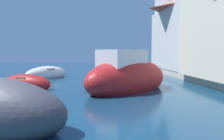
{
  "coord_description": "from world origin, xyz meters",
  "views": [
    {
      "loc": [
        2.86,
        -5.78,
        2.1
      ],
      "look_at": [
        4.59,
        10.12,
        0.87
      ],
      "focal_mm": 39.26,
      "sensor_mm": 36.0,
      "label": 1
    }
  ],
  "objects_px": {
    "moored_boat_3": "(26,84)",
    "quayside_tree": "(208,27)",
    "waterfront_building_annex": "(199,19)",
    "waterfront_building_far": "(198,32)",
    "moored_boat_4": "(140,74)",
    "moored_boat_7": "(128,77)",
    "moored_boat_6": "(47,74)"
  },
  "relations": [
    {
      "from": "moored_boat_3",
      "to": "quayside_tree",
      "type": "height_order",
      "value": "quayside_tree"
    },
    {
      "from": "quayside_tree",
      "to": "waterfront_building_annex",
      "type": "bearing_deg",
      "value": 72.91
    },
    {
      "from": "waterfront_building_annex",
      "to": "waterfront_building_far",
      "type": "xyz_separation_m",
      "value": [
        0.0,
        0.23,
        -1.2
      ]
    },
    {
      "from": "moored_boat_4",
      "to": "moored_boat_7",
      "type": "bearing_deg",
      "value": 120.71
    },
    {
      "from": "moored_boat_4",
      "to": "quayside_tree",
      "type": "xyz_separation_m",
      "value": [
        4.86,
        -0.97,
        3.6
      ]
    },
    {
      "from": "moored_boat_7",
      "to": "moored_boat_6",
      "type": "bearing_deg",
      "value": 86.66
    },
    {
      "from": "moored_boat_3",
      "to": "waterfront_building_annex",
      "type": "xyz_separation_m",
      "value": [
        13.42,
        7.15,
        4.71
      ]
    },
    {
      "from": "moored_boat_4",
      "to": "waterfront_building_far",
      "type": "height_order",
      "value": "waterfront_building_far"
    },
    {
      "from": "moored_boat_6",
      "to": "quayside_tree",
      "type": "height_order",
      "value": "quayside_tree"
    },
    {
      "from": "moored_boat_3",
      "to": "waterfront_building_annex",
      "type": "bearing_deg",
      "value": 54.88
    },
    {
      "from": "waterfront_building_annex",
      "to": "quayside_tree",
      "type": "distance_m",
      "value": 4.06
    },
    {
      "from": "moored_boat_4",
      "to": "waterfront_building_far",
      "type": "relative_size",
      "value": 0.38
    },
    {
      "from": "moored_boat_7",
      "to": "waterfront_building_far",
      "type": "bearing_deg",
      "value": 5.38
    },
    {
      "from": "moored_boat_4",
      "to": "waterfront_building_far",
      "type": "bearing_deg",
      "value": -103.74
    },
    {
      "from": "moored_boat_3",
      "to": "moored_boat_6",
      "type": "relative_size",
      "value": 0.89
    },
    {
      "from": "waterfront_building_annex",
      "to": "waterfront_building_far",
      "type": "distance_m",
      "value": 1.22
    },
    {
      "from": "quayside_tree",
      "to": "moored_boat_4",
      "type": "bearing_deg",
      "value": 168.73
    },
    {
      "from": "moored_boat_6",
      "to": "waterfront_building_annex",
      "type": "relative_size",
      "value": 0.37
    },
    {
      "from": "waterfront_building_annex",
      "to": "moored_boat_7",
      "type": "bearing_deg",
      "value": -133.69
    },
    {
      "from": "moored_boat_6",
      "to": "quayside_tree",
      "type": "distance_m",
      "value": 12.71
    },
    {
      "from": "moored_boat_7",
      "to": "waterfront_building_far",
      "type": "distance_m",
      "value": 12.02
    },
    {
      "from": "moored_boat_6",
      "to": "quayside_tree",
      "type": "bearing_deg",
      "value": 123.35
    },
    {
      "from": "moored_boat_6",
      "to": "moored_boat_7",
      "type": "bearing_deg",
      "value": 81.57
    },
    {
      "from": "waterfront_building_annex",
      "to": "moored_boat_6",
      "type": "bearing_deg",
      "value": -172.86
    },
    {
      "from": "moored_boat_3",
      "to": "waterfront_building_far",
      "type": "distance_m",
      "value": 15.71
    },
    {
      "from": "moored_boat_4",
      "to": "quayside_tree",
      "type": "bearing_deg",
      "value": -141.51
    },
    {
      "from": "moored_boat_6",
      "to": "waterfront_building_far",
      "type": "relative_size",
      "value": 0.39
    },
    {
      "from": "waterfront_building_annex",
      "to": "quayside_tree",
      "type": "relative_size",
      "value": 2.0
    },
    {
      "from": "waterfront_building_far",
      "to": "moored_boat_4",
      "type": "bearing_deg",
      "value": -153.5
    },
    {
      "from": "moored_boat_4",
      "to": "waterfront_building_far",
      "type": "distance_m",
      "value": 7.56
    },
    {
      "from": "moored_boat_3",
      "to": "moored_boat_4",
      "type": "xyz_separation_m",
      "value": [
        7.42,
        4.38,
        0.02
      ]
    },
    {
      "from": "moored_boat_3",
      "to": "waterfront_building_annex",
      "type": "relative_size",
      "value": 0.33
    }
  ]
}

